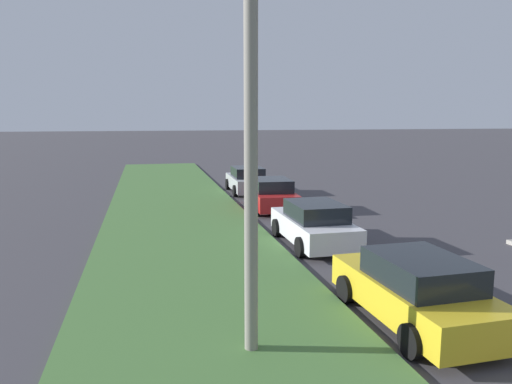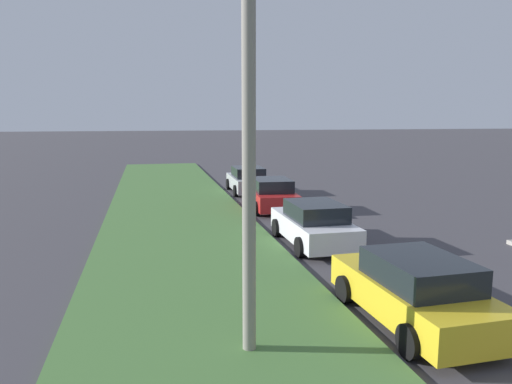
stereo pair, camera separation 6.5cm
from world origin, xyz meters
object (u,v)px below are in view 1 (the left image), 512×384
parked_car_yellow (416,290)px  streetlight (272,110)px  parked_car_red (271,195)px  parked_car_silver (247,180)px  parked_car_white (314,224)px

parked_car_yellow → streetlight: size_ratio=0.58×
parked_car_red → parked_car_silver: 5.25m
parked_car_red → streetlight: 14.22m
parked_car_red → parked_car_silver: (5.25, 0.03, 0.00)m
parked_car_silver → streetlight: size_ratio=0.58×
parked_car_silver → parked_car_red: bearing=-178.7°
parked_car_red → streetlight: (-13.29, 3.48, 3.67)m
parked_car_white → parked_car_red: (6.33, -0.16, 0.00)m
parked_car_silver → streetlight: 19.21m
parked_car_red → parked_car_silver: same height
parked_car_silver → parked_car_yellow: bearing=-179.6°
parked_car_white → parked_car_silver: size_ratio=1.00×
parked_car_white → streetlight: size_ratio=0.57×
parked_car_white → streetlight: (-6.96, 3.32, 3.67)m
parked_car_yellow → streetlight: bearing=98.4°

